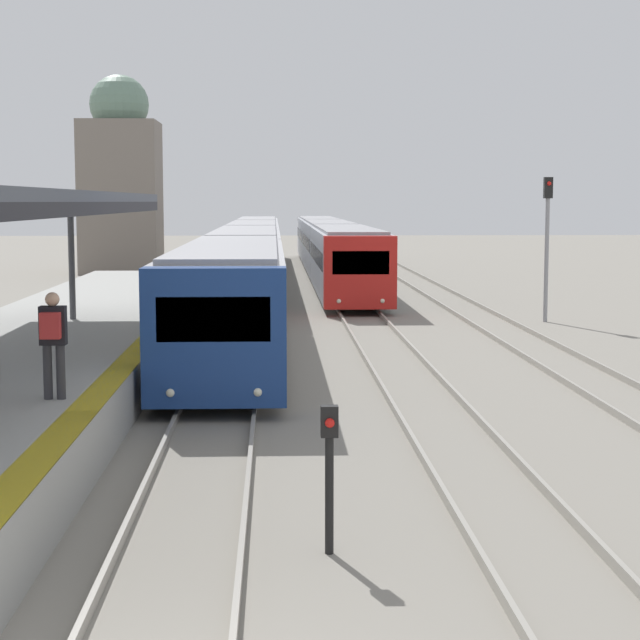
# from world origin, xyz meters

# --- Properties ---
(person_on_platform) EXTENTS (0.40, 0.40, 1.66)m
(person_on_platform) POSITION_xyz_m (-2.30, 8.90, 1.97)
(person_on_platform) COLOR #2D2D33
(person_on_platform) RESTS_ON station_platform
(train_near) EXTENTS (2.67, 58.95, 2.95)m
(train_near) POSITION_xyz_m (0.00, 41.19, 1.64)
(train_near) COLOR navy
(train_near) RESTS_ON ground_plane
(train_far) EXTENTS (2.57, 42.93, 2.95)m
(train_far) POSITION_xyz_m (4.12, 51.01, 1.64)
(train_far) COLOR red
(train_far) RESTS_ON ground_plane
(signal_post_near) EXTENTS (0.20, 0.21, 1.73)m
(signal_post_near) POSITION_xyz_m (1.72, 4.35, 1.08)
(signal_post_near) COLOR black
(signal_post_near) RESTS_ON ground_plane
(signal_mast_far) EXTENTS (0.28, 0.29, 4.84)m
(signal_mast_far) POSITION_xyz_m (10.21, 27.81, 3.05)
(signal_mast_far) COLOR gray
(signal_mast_far) RESTS_ON ground_plane
(distant_domed_building) EXTENTS (4.29, 4.29, 11.05)m
(distant_domed_building) POSITION_xyz_m (-7.50, 53.39, 5.21)
(distant_domed_building) COLOR slate
(distant_domed_building) RESTS_ON ground_plane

